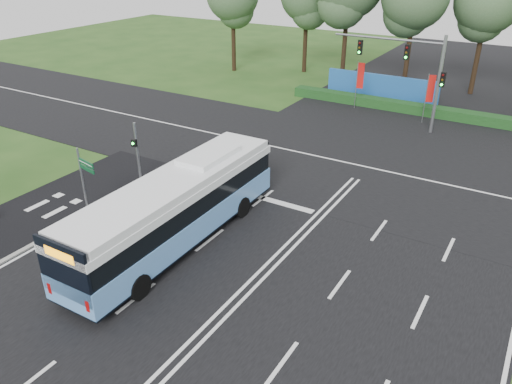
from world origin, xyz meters
TOP-DOWN VIEW (x-y plane):
  - ground at (0.00, 0.00)m, footprint 120.00×120.00m
  - road_main at (0.00, 0.00)m, footprint 20.00×120.00m
  - road_cross at (0.00, 12.00)m, footprint 120.00×14.00m
  - bike_path at (-12.50, -3.00)m, footprint 5.00×18.00m
  - kerb_strip at (-10.10, -3.00)m, footprint 0.25×18.00m
  - city_bus at (-4.44, -0.86)m, footprint 2.83×12.72m
  - pedestrian_signal at (-10.57, 3.12)m, footprint 0.33×0.43m
  - street_sign at (-10.26, -0.96)m, footprint 1.35×0.36m
  - banner_flag_left at (-4.80, 23.33)m, footprint 0.58×0.15m
  - banner_flag_mid at (1.10, 22.41)m, footprint 0.54×0.23m
  - traffic_light_gantry at (0.21, 20.50)m, footprint 8.41×0.28m
  - hedge at (0.00, 24.50)m, footprint 22.00×1.20m
  - blue_hoarding at (-4.00, 27.00)m, footprint 10.00×0.30m

SIDE VIEW (x-z plane):
  - ground at x=0.00m, z-range 0.00..0.00m
  - road_main at x=0.00m, z-range 0.00..0.04m
  - road_cross at x=0.00m, z-range 0.00..0.05m
  - bike_path at x=-12.50m, z-range 0.00..0.06m
  - kerb_strip at x=-10.10m, z-range 0.00..0.12m
  - hedge at x=0.00m, z-range 0.00..0.80m
  - blue_hoarding at x=-4.00m, z-range 0.00..2.20m
  - city_bus at x=-4.44m, z-range 0.01..3.66m
  - pedestrian_signal at x=-10.57m, z-range 0.17..3.83m
  - street_sign at x=-10.26m, z-range 0.49..4.02m
  - banner_flag_mid at x=1.10m, z-range 0.61..4.47m
  - banner_flag_left at x=-4.80m, z-range 0.62..4.55m
  - traffic_light_gantry at x=0.21m, z-range 1.16..8.16m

